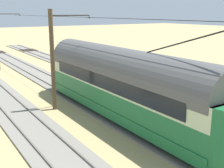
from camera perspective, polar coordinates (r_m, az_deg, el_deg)
name	(u,v)px	position (r m, az deg, el deg)	size (l,w,h in m)	color
ground_plane	(90,102)	(21.10, -4.23, -3.56)	(220.00, 220.00, 0.00)	tan
track_streetcar_siding	(143,90)	(24.09, 6.10, -1.25)	(2.80, 80.00, 0.18)	slate
track_adjacent_siding	(88,100)	(21.35, -4.64, -3.21)	(2.80, 80.00, 0.18)	slate
track_third_siding	(18,113)	(19.58, -17.95, -5.46)	(2.80, 80.00, 0.18)	slate
vintage_streetcar	(122,82)	(17.27, 1.94, 0.31)	(2.65, 17.34, 5.67)	#196033
catenary_pole_mid_near	(54,58)	(19.17, -11.31, 4.94)	(2.96, 0.28, 6.51)	#4C3D28
overhead_wire_run	(83,17)	(20.71, -5.64, 12.87)	(2.76, 36.52, 0.18)	black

